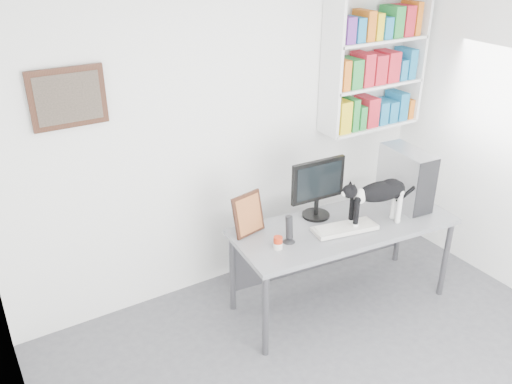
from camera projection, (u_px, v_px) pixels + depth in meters
room at (406, 243)px, 3.05m from camera, size 4.01×4.01×2.70m
bookshelf at (375, 62)px, 4.90m from camera, size 1.03×0.28×1.24m
wall_art at (68, 98)px, 3.71m from camera, size 0.52×0.04×0.42m
desk at (341, 264)px, 4.59m from camera, size 1.91×0.90×0.77m
monitor at (317, 188)px, 4.43m from camera, size 0.50×0.26×0.52m
keyboard at (345, 228)px, 4.32m from camera, size 0.55×0.29×0.04m
pc_tower at (406, 177)px, 4.64m from camera, size 0.27×0.52×0.50m
speaker at (289, 229)px, 4.12m from camera, size 0.12×0.12×0.23m
leaning_print at (248, 213)px, 4.22m from camera, size 0.30×0.17×0.35m
soup_can at (278, 243)px, 4.06m from camera, size 0.09×0.09×0.10m
cat at (378, 202)px, 4.34m from camera, size 0.66×0.29×0.39m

